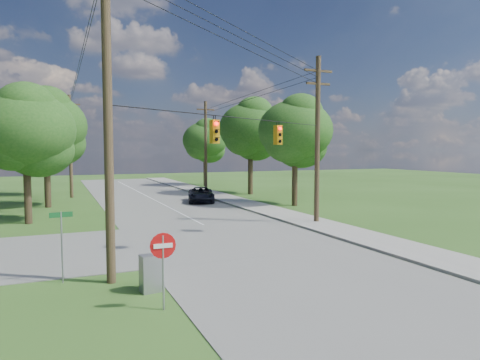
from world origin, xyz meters
name	(u,v)px	position (x,y,z in m)	size (l,w,h in m)	color
ground	(236,271)	(0.00, 0.00, 0.00)	(140.00, 140.00, 0.00)	#2F551C
main_road	(235,241)	(2.00, 5.00, 0.01)	(10.00, 100.00, 0.03)	gray
sidewalk_east	(343,230)	(8.70, 5.00, 0.06)	(2.60, 100.00, 0.12)	#A4A099
pole_sw	(108,104)	(-4.60, 0.40, 6.23)	(2.00, 0.32, 12.00)	brown
pole_ne	(317,137)	(8.90, 8.00, 5.47)	(2.00, 0.32, 10.50)	brown
pole_north_e	(206,146)	(8.90, 30.00, 5.13)	(2.00, 0.32, 10.00)	brown
pole_north_w	(70,145)	(-5.00, 30.00, 5.13)	(2.00, 0.32, 10.00)	brown
power_lines	(188,79)	(1.50, 11.54, 9.15)	(13.93, 29.62, 4.93)	black
traffic_signals	(249,133)	(2.55, 4.43, 5.50)	(4.91, 3.27, 1.05)	orange
tree_w_near	(25,130)	(-8.00, 15.00, 5.92)	(6.00, 6.00, 8.40)	#483624
tree_w_mid	(46,126)	(-7.00, 23.00, 6.58)	(6.40, 6.40, 9.22)	#483624
tree_w_far	(26,134)	(-9.00, 33.00, 6.25)	(6.00, 6.00, 8.73)	#483624
tree_e_near	(295,131)	(12.00, 16.00, 6.25)	(6.20, 6.20, 8.81)	#483624
tree_e_mid	(250,129)	(12.50, 26.00, 6.91)	(6.60, 6.60, 9.64)	#483624
tree_e_far	(205,140)	(11.50, 38.00, 5.92)	(5.80, 5.80, 8.32)	#483624
car_main_north	(201,195)	(5.50, 21.30, 0.69)	(2.20, 4.78, 1.33)	black
control_cabinet	(151,273)	(-3.50, -1.12, 0.62)	(0.68, 0.49, 1.23)	gray
do_not_enter_sign	(163,254)	(-3.50, -2.87, 1.67)	(0.76, 0.08, 2.28)	gray
street_name_sign	(62,238)	(-6.17, 1.00, 1.62)	(0.76, 0.08, 2.52)	gray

